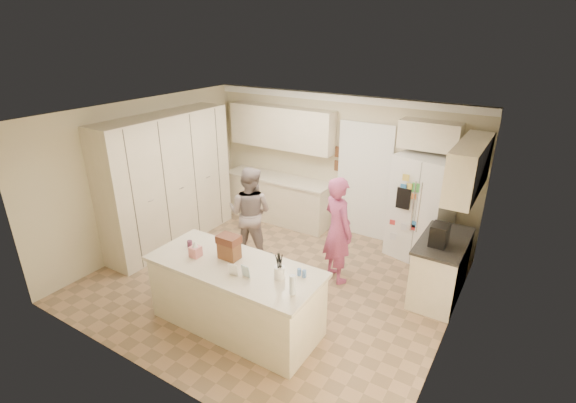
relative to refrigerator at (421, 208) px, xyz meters
The scene contains 41 objects.
floor 2.78m from the refrigerator, 130.29° to the right, with size 5.20×4.60×0.02m, color #9A7958.
ceiling 3.13m from the refrigerator, 130.29° to the right, with size 5.20×4.60×0.02m, color white.
wall_back 1.77m from the refrigerator, 169.75° to the left, with size 5.20×0.02×2.60m, color beige.
wall_front 4.65m from the refrigerator, 111.49° to the right, with size 5.20×0.02×2.60m, color beige.
wall_left 4.77m from the refrigerator, 155.06° to the right, with size 0.02×4.60×2.60m, color beige.
wall_right 2.24m from the refrigerator, 65.51° to the right, with size 0.02×4.60×2.60m, color beige.
crown_back 2.37m from the refrigerator, behind, with size 5.20×0.08×0.12m, color white.
pantry_bank 4.39m from the refrigerator, 155.73° to the right, with size 0.60×2.60×2.35m, color beige.
back_base_cab 2.88m from the refrigerator, behind, with size 2.20×0.60×0.88m, color beige.
back_countertop 2.85m from the refrigerator, behind, with size 2.24×0.63×0.04m, color beige.
back_upper_cab 3.02m from the refrigerator, behind, with size 2.20×0.35×0.80m, color beige.
doorway_opening 1.19m from the refrigerator, 166.43° to the left, with size 0.90×0.06×2.10m, color black.
doorway_casing 1.18m from the refrigerator, 168.09° to the left, with size 1.02×0.03×2.22m, color white.
wall_frame_upper 1.82m from the refrigerator, behind, with size 0.15×0.02×0.20m, color brown.
wall_frame_lower 1.74m from the refrigerator, behind, with size 0.15×0.02×0.20m, color brown.
refrigerator is the anchor object (origin of this frame).
fridge_seam 0.36m from the refrigerator, 90.00° to the right, with size 0.01×0.02×1.78m, color gray.
fridge_dispenser 0.49m from the refrigerator, 121.08° to the right, with size 0.22×0.03×0.35m, color black.
fridge_handle_l 0.40m from the refrigerator, 97.70° to the right, with size 0.02×0.02×0.85m, color silver.
fridge_handle_r 0.40m from the refrigerator, 82.30° to the right, with size 0.02×0.02×0.85m, color silver.
over_fridge_cab 1.21m from the refrigerator, 111.36° to the left, with size 0.95×0.35×0.45m, color beige.
right_base_cab 1.26m from the refrigerator, 59.01° to the right, with size 0.60×1.20×0.88m, color beige.
right_countertop 1.16m from the refrigerator, 59.44° to the right, with size 0.63×1.24×0.04m, color #2D2B28.
right_upper_cab 1.51m from the refrigerator, 47.83° to the right, with size 0.35×1.50×0.70m, color beige.
coffee_maker 1.33m from the refrigerator, 65.34° to the right, with size 0.22×0.28×0.30m, color black.
island_base 3.48m from the refrigerator, 115.77° to the right, with size 2.20×0.90×0.88m, color beige.
island_top 3.45m from the refrigerator, 115.77° to the right, with size 2.28×0.96×0.05m, color beige.
utensil_crock 3.17m from the refrigerator, 105.52° to the right, with size 0.13×0.13×0.15m, color white.
tissue_box 3.80m from the refrigerator, 122.59° to the right, with size 0.13×0.13×0.14m, color #D97D80.
tissue_plume 3.81m from the refrigerator, 122.59° to the right, with size 0.08×0.08×0.08m, color white.
dollhouse_body 3.43m from the refrigerator, 118.75° to the right, with size 0.26×0.18×0.22m, color brown.
dollhouse_roof 3.44m from the refrigerator, 118.75° to the right, with size 0.28×0.20×0.10m, color #592D1E.
jam_jar 3.82m from the refrigerator, 126.97° to the right, with size 0.07×0.07×0.09m, color #59263F.
greeting_card_a 3.57m from the refrigerator, 112.20° to the right, with size 0.12×0.01×0.16m, color white.
greeting_card_b 3.47m from the refrigerator, 110.21° to the right, with size 0.12×0.01×0.16m, color silver.
water_bottle 3.30m from the refrigerator, 99.56° to the right, with size 0.07×0.07×0.24m, color silver.
shaker_salt 2.96m from the refrigerator, 103.23° to the right, with size 0.05×0.05×0.09m, color #4A73B8.
shaker_pepper 2.95m from the refrigerator, 101.90° to the right, with size 0.05×0.05×0.09m, color #4A73B8.
teen_boy 2.87m from the refrigerator, 148.64° to the right, with size 0.78×0.61×1.60m, color gray.
teen_girl 1.64m from the refrigerator, 122.55° to the right, with size 0.62×0.40×1.69m, color #C552A9.
fridge_magnets 0.36m from the refrigerator, 90.00° to the right, with size 0.76×0.02×1.44m, color tan, non-canonical shape.
Camera 1 is at (3.16, -4.59, 3.66)m, focal length 26.00 mm.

